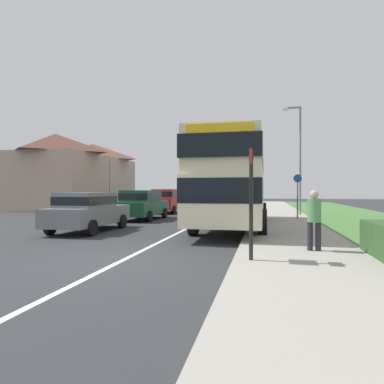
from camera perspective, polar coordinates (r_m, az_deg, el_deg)
name	(u,v)px	position (r m, az deg, el deg)	size (l,w,h in m)	color
ground_plane	(122,261)	(8.43, -11.50, -11.10)	(120.00, 120.00, 0.00)	#2D3033
lane_marking_centre	(192,226)	(16.01, 0.05, -5.64)	(0.14, 60.00, 0.01)	silver
pavement_near_side	(289,232)	(13.70, 15.79, -6.43)	(3.20, 68.00, 0.12)	#9E998E
double_decker_bus	(234,179)	(15.32, 7.04, 2.10)	(2.80, 10.55, 3.70)	beige
parked_car_grey	(88,210)	(14.45, -16.88, -2.85)	(1.89, 4.36, 1.57)	slate
parked_car_dark_green	(142,203)	(19.48, -8.34, -1.90)	(1.98, 4.47, 1.65)	#19472D
parked_car_red	(166,200)	(24.87, -4.28, -1.35)	(1.90, 3.96, 1.72)	#B21E1E
pedestrian_at_stop	(314,217)	(9.33, 19.64, -3.96)	(0.34, 0.34, 1.67)	#23232D
bus_stop_sign	(251,196)	(7.72, 9.79, -0.65)	(0.09, 0.52, 2.60)	black
cycle_route_sign	(298,194)	(19.46, 17.14, -0.39)	(0.44, 0.08, 2.52)	slate
street_lamp_mid	(298,153)	(22.83, 17.27, 6.21)	(1.14, 0.20, 6.94)	slate
house_terrace_far_side	(76,174)	(33.70, -18.75, 2.92)	(6.77, 12.50, 6.39)	tan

